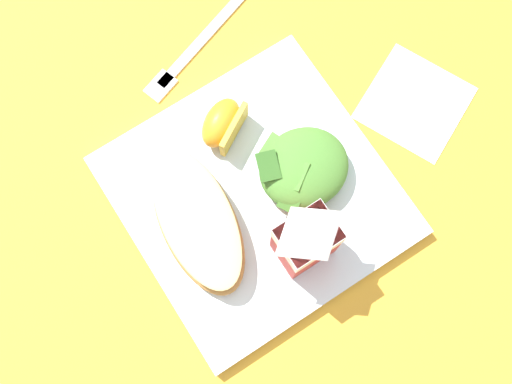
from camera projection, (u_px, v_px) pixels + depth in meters
ground at (256, 198)px, 0.72m from camera, size 3.00×3.00×0.00m
white_plate at (256, 196)px, 0.71m from camera, size 0.28×0.28×0.02m
cheesy_pizza_bread at (198, 220)px, 0.68m from camera, size 0.10×0.18×0.04m
green_salad_pile at (303, 168)px, 0.69m from camera, size 0.10×0.10×0.04m
milk_carton at (307, 239)px, 0.63m from camera, size 0.06×0.04×0.11m
orange_wedge_front at (222, 124)px, 0.70m from camera, size 0.07×0.06×0.04m
paper_napkin at (415, 103)px, 0.75m from camera, size 0.15×0.15×0.00m
metal_fork at (193, 49)px, 0.76m from camera, size 0.18×0.08×0.01m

